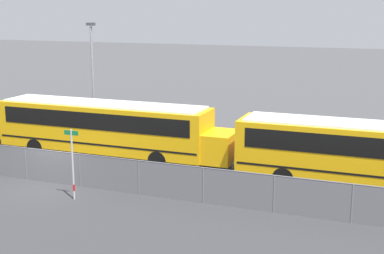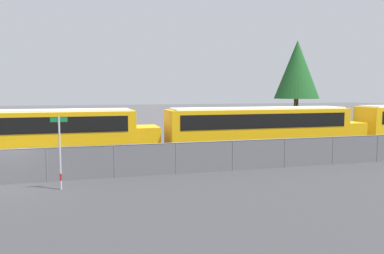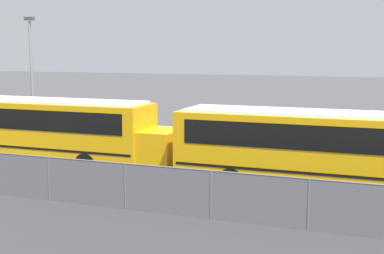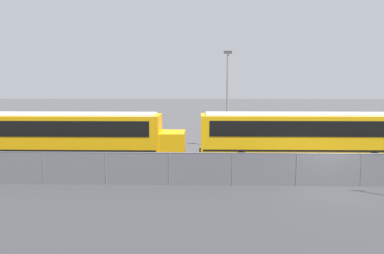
{
  "view_description": "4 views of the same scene",
  "coord_description": "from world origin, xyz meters",
  "px_view_note": "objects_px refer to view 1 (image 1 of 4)",
  "views": [
    {
      "loc": [
        15.08,
        -20.57,
        8.19
      ],
      "look_at": [
        5.83,
        3.54,
        2.5
      ],
      "focal_mm": 50.0,
      "sensor_mm": 36.0,
      "label": 1
    },
    {
      "loc": [
        3.43,
        -18.28,
        4.22
      ],
      "look_at": [
        10.04,
        5.35,
        1.86
      ],
      "focal_mm": 35.0,
      "sensor_mm": 36.0,
      "label": 2
    },
    {
      "loc": [
        16.09,
        -15.72,
        5.38
      ],
      "look_at": [
        8.15,
        5.26,
        2.17
      ],
      "focal_mm": 50.0,
      "sensor_mm": 36.0,
      "label": 3
    },
    {
      "loc": [
        -6.13,
        -17.74,
        4.96
      ],
      "look_at": [
        -6.66,
        3.54,
        2.44
      ],
      "focal_mm": 35.0,
      "sensor_mm": 36.0,
      "label": 4
    }
  ],
  "objects_px": {
    "school_bus_3": "(108,125)",
    "light_pole": "(93,72)",
    "school_bus_4": "(379,152)",
    "street_sign": "(73,163)"
  },
  "relations": [
    {
      "from": "light_pole",
      "to": "school_bus_4",
      "type": "bearing_deg",
      "value": -18.97
    },
    {
      "from": "street_sign",
      "to": "light_pole",
      "type": "xyz_separation_m",
      "value": [
        -6.39,
        12.34,
        2.38
      ]
    },
    {
      "from": "school_bus_4",
      "to": "street_sign",
      "type": "bearing_deg",
      "value": -154.65
    },
    {
      "from": "school_bus_4",
      "to": "school_bus_3",
      "type": "bearing_deg",
      "value": 177.67
    },
    {
      "from": "school_bus_4",
      "to": "street_sign",
      "type": "xyz_separation_m",
      "value": [
        -12.4,
        -5.88,
        -0.21
      ]
    },
    {
      "from": "street_sign",
      "to": "light_pole",
      "type": "bearing_deg",
      "value": 117.4
    },
    {
      "from": "street_sign",
      "to": "light_pole",
      "type": "distance_m",
      "value": 14.1
    },
    {
      "from": "school_bus_4",
      "to": "light_pole",
      "type": "distance_m",
      "value": 19.99
    },
    {
      "from": "school_bus_3",
      "to": "light_pole",
      "type": "xyz_separation_m",
      "value": [
        -4.47,
        5.88,
        2.17
      ]
    },
    {
      "from": "school_bus_4",
      "to": "light_pole",
      "type": "bearing_deg",
      "value": 161.03
    }
  ]
}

